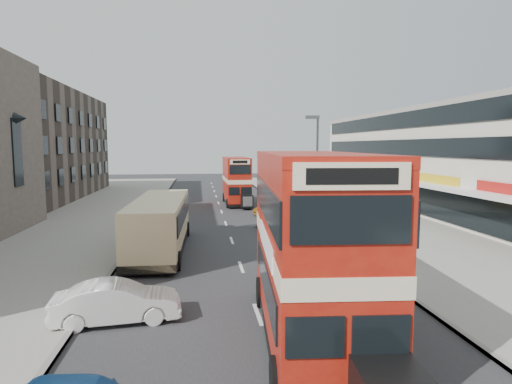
{
  "coord_description": "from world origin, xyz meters",
  "views": [
    {
      "loc": [
        -2.01,
        -12.45,
        5.94
      ],
      "look_at": [
        0.29,
        4.66,
        4.07
      ],
      "focal_mm": 30.05,
      "sensor_mm": 36.0,
      "label": 1
    }
  ],
  "objects_px": {
    "car_left_front": "(117,302)",
    "cyclist": "(270,208)",
    "car_right_a": "(287,218)",
    "car_right_b": "(277,209)",
    "pedestrian_near": "(346,221)",
    "street_lamp": "(316,162)",
    "bus_main": "(311,247)",
    "bus_second": "(236,180)",
    "coach": "(160,223)"
  },
  "relations": [
    {
      "from": "car_right_a",
      "to": "cyclist",
      "type": "bearing_deg",
      "value": -178.99
    },
    {
      "from": "bus_main",
      "to": "bus_second",
      "type": "distance_m",
      "value": 31.08
    },
    {
      "from": "bus_second",
      "to": "coach",
      "type": "bearing_deg",
      "value": 71.79
    },
    {
      "from": "car_right_a",
      "to": "pedestrian_near",
      "type": "bearing_deg",
      "value": 35.28
    },
    {
      "from": "street_lamp",
      "to": "bus_second",
      "type": "xyz_separation_m",
      "value": [
        -4.72,
        12.93,
        -2.35
      ]
    },
    {
      "from": "coach",
      "to": "car_right_a",
      "type": "relative_size",
      "value": 2.29
    },
    {
      "from": "bus_main",
      "to": "bus_second",
      "type": "relative_size",
      "value": 1.22
    },
    {
      "from": "pedestrian_near",
      "to": "cyclist",
      "type": "height_order",
      "value": "cyclist"
    },
    {
      "from": "coach",
      "to": "car_right_a",
      "type": "xyz_separation_m",
      "value": [
        8.62,
        6.16,
        -0.97
      ]
    },
    {
      "from": "car_right_a",
      "to": "cyclist",
      "type": "xyz_separation_m",
      "value": [
        -0.52,
        4.5,
        0.1
      ]
    },
    {
      "from": "street_lamp",
      "to": "bus_main",
      "type": "bearing_deg",
      "value": -105.99
    },
    {
      "from": "bus_main",
      "to": "pedestrian_near",
      "type": "xyz_separation_m",
      "value": [
        6.27,
        14.47,
        -1.89
      ]
    },
    {
      "from": "coach",
      "to": "car_left_front",
      "type": "height_order",
      "value": "coach"
    },
    {
      "from": "street_lamp",
      "to": "car_left_front",
      "type": "relative_size",
      "value": 1.93
    },
    {
      "from": "bus_main",
      "to": "car_left_front",
      "type": "xyz_separation_m",
      "value": [
        -6.12,
        2.15,
        -2.23
      ]
    },
    {
      "from": "car_right_b",
      "to": "pedestrian_near",
      "type": "height_order",
      "value": "pedestrian_near"
    },
    {
      "from": "car_left_front",
      "to": "cyclist",
      "type": "bearing_deg",
      "value": -29.18
    },
    {
      "from": "car_left_front",
      "to": "pedestrian_near",
      "type": "xyz_separation_m",
      "value": [
        12.39,
        12.32,
        0.34
      ]
    },
    {
      "from": "car_left_front",
      "to": "street_lamp",
      "type": "bearing_deg",
      "value": -41.49
    },
    {
      "from": "bus_main",
      "to": "street_lamp",
      "type": "bearing_deg",
      "value": -101.36
    },
    {
      "from": "street_lamp",
      "to": "bus_main",
      "type": "distance_m",
      "value": 18.97
    },
    {
      "from": "coach",
      "to": "car_left_front",
      "type": "xyz_separation_m",
      "value": [
        -0.59,
        -9.84,
        -0.94
      ]
    },
    {
      "from": "car_right_a",
      "to": "car_right_b",
      "type": "distance_m",
      "value": 5.33
    },
    {
      "from": "street_lamp",
      "to": "cyclist",
      "type": "height_order",
      "value": "street_lamp"
    },
    {
      "from": "coach",
      "to": "car_left_front",
      "type": "relative_size",
      "value": 2.5
    },
    {
      "from": "bus_main",
      "to": "coach",
      "type": "bearing_deg",
      "value": -60.62
    },
    {
      "from": "car_left_front",
      "to": "bus_second",
      "type": "bearing_deg",
      "value": -19.06
    },
    {
      "from": "car_right_b",
      "to": "cyclist",
      "type": "distance_m",
      "value": 1.11
    },
    {
      "from": "street_lamp",
      "to": "car_right_a",
      "type": "bearing_deg",
      "value": 180.0
    },
    {
      "from": "car_right_a",
      "to": "car_right_b",
      "type": "relative_size",
      "value": 1.1
    },
    {
      "from": "coach",
      "to": "car_right_a",
      "type": "height_order",
      "value": "coach"
    },
    {
      "from": "pedestrian_near",
      "to": "car_right_b",
      "type": "bearing_deg",
      "value": -75.06
    },
    {
      "from": "street_lamp",
      "to": "bus_main",
      "type": "xyz_separation_m",
      "value": [
        -5.2,
        -18.15,
        -1.87
      ]
    },
    {
      "from": "bus_second",
      "to": "car_right_b",
      "type": "distance_m",
      "value": 8.31
    },
    {
      "from": "bus_main",
      "to": "coach",
      "type": "relative_size",
      "value": 0.97
    },
    {
      "from": "car_right_a",
      "to": "pedestrian_near",
      "type": "distance_m",
      "value": 4.88
    },
    {
      "from": "street_lamp",
      "to": "bus_second",
      "type": "height_order",
      "value": "street_lamp"
    },
    {
      "from": "cyclist",
      "to": "car_left_front",
      "type": "bearing_deg",
      "value": -120.8
    },
    {
      "from": "bus_second",
      "to": "car_right_a",
      "type": "bearing_deg",
      "value": 100.67
    },
    {
      "from": "street_lamp",
      "to": "car_right_a",
      "type": "height_order",
      "value": "street_lamp"
    },
    {
      "from": "car_right_b",
      "to": "bus_second",
      "type": "bearing_deg",
      "value": -160.87
    },
    {
      "from": "bus_main",
      "to": "car_left_front",
      "type": "distance_m",
      "value": 6.86
    },
    {
      "from": "car_left_front",
      "to": "coach",
      "type": "bearing_deg",
      "value": -9.65
    },
    {
      "from": "street_lamp",
      "to": "car_left_front",
      "type": "xyz_separation_m",
      "value": [
        -11.32,
        -16.0,
        -4.09
      ]
    },
    {
      "from": "car_left_front",
      "to": "cyclist",
      "type": "relative_size",
      "value": 1.92
    },
    {
      "from": "coach",
      "to": "cyclist",
      "type": "relative_size",
      "value": 4.8
    },
    {
      "from": "car_right_a",
      "to": "bus_second",
      "type": "bearing_deg",
      "value": -174.11
    },
    {
      "from": "coach",
      "to": "pedestrian_near",
      "type": "relative_size",
      "value": 5.97
    },
    {
      "from": "pedestrian_near",
      "to": "car_left_front",
      "type": "bearing_deg",
      "value": 41.5
    },
    {
      "from": "bus_second",
      "to": "car_right_b",
      "type": "height_order",
      "value": "bus_second"
    }
  ]
}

